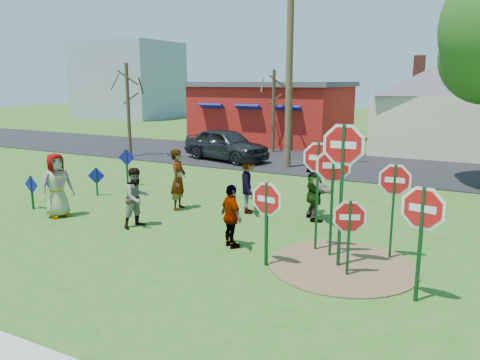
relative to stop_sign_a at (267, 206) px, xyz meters
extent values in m
plane|color=#285D1A|center=(-3.00, 1.73, -1.34)|extent=(120.00, 120.00, 0.00)
cube|color=black|center=(-3.00, 13.23, -1.32)|extent=(120.00, 7.50, 0.04)
cylinder|color=brown|center=(1.50, 0.73, -1.33)|extent=(3.20, 3.20, 0.03)
cube|color=maroon|center=(-8.50, 19.73, 0.46)|extent=(9.00, 7.00, 3.60)
cube|color=#4C4C51|center=(-8.50, 19.73, 2.41)|extent=(9.40, 7.40, 0.30)
cube|color=navy|center=(-11.00, 16.13, 1.06)|extent=(1.60, 0.78, 0.45)
cube|color=navy|center=(-8.50, 16.13, 1.06)|extent=(1.60, 0.78, 0.45)
cube|color=navy|center=(-6.00, 16.13, 1.06)|extent=(1.60, 0.78, 0.45)
cube|color=beige|center=(2.50, 19.73, 0.26)|extent=(8.00, 7.00, 3.20)
pyramid|color=#4C4C51|center=(2.50, 19.73, 4.06)|extent=(9.40, 9.40, 2.20)
cube|color=brown|center=(0.50, 18.73, 3.26)|extent=(0.55, 0.55, 1.40)
cube|color=#8C939E|center=(-31.00, 31.73, 2.66)|extent=(10.00, 8.00, 8.00)
cube|color=#103D1D|center=(0.00, 0.00, -0.42)|extent=(0.06, 0.07, 1.85)
cylinder|color=white|center=(0.00, 0.00, 0.15)|extent=(0.98, 0.19, 0.99)
cylinder|color=#B81011|center=(0.00, 0.00, 0.15)|extent=(0.84, 0.17, 0.85)
cube|color=white|center=(0.00, 0.00, 0.15)|extent=(0.43, 0.08, 0.12)
cube|color=#103D1D|center=(0.65, 1.40, -0.05)|extent=(0.06, 0.07, 2.58)
cylinder|color=white|center=(0.65, 1.40, 0.89)|extent=(0.95, 0.20, 0.97)
cylinder|color=#B81011|center=(0.65, 1.40, 0.89)|extent=(0.82, 0.17, 0.84)
cube|color=white|center=(0.65, 1.40, 0.89)|extent=(0.42, 0.09, 0.12)
cylinder|color=gold|center=(0.65, 1.40, 0.89)|extent=(0.95, 0.19, 0.97)
cube|color=#103D1D|center=(1.41, 0.67, 0.20)|extent=(0.07, 0.08, 3.09)
cylinder|color=white|center=(1.41, 0.67, 1.32)|extent=(1.19, 0.09, 1.19)
cylinder|color=#B81011|center=(1.41, 0.67, 1.32)|extent=(1.02, 0.09, 1.02)
cube|color=white|center=(1.41, 0.67, 1.32)|extent=(0.52, 0.04, 0.15)
cube|color=#103D1D|center=(2.32, 1.67, -0.26)|extent=(0.06, 0.07, 2.17)
cylinder|color=white|center=(2.32, 1.67, 0.48)|extent=(0.95, 0.11, 0.96)
cylinder|color=#B81011|center=(2.32, 1.67, 0.48)|extent=(0.82, 0.10, 0.83)
cube|color=white|center=(2.32, 1.67, 0.48)|extent=(0.42, 0.05, 0.12)
cylinder|color=gold|center=(2.32, 1.67, 0.48)|extent=(0.95, 0.11, 0.96)
cube|color=#103D1D|center=(1.72, 0.26, -0.54)|extent=(0.07, 0.08, 1.60)
cylinder|color=white|center=(1.72, 0.26, -0.08)|extent=(0.86, 0.39, 0.93)
cylinder|color=#B81011|center=(1.72, 0.26, -0.08)|extent=(0.74, 0.34, 0.80)
cube|color=white|center=(1.72, 0.26, -0.08)|extent=(0.38, 0.17, 0.12)
cube|color=#103D1D|center=(3.13, -0.27, -0.27)|extent=(0.07, 0.08, 2.14)
cylinder|color=white|center=(3.13, -0.27, 0.41)|extent=(1.05, 0.25, 1.07)
cylinder|color=#B81011|center=(3.13, -0.27, 0.41)|extent=(0.91, 0.22, 0.92)
cube|color=white|center=(3.13, -0.27, 0.41)|extent=(0.46, 0.11, 0.13)
cylinder|color=gold|center=(3.13, -0.27, 0.41)|extent=(1.05, 0.24, 1.07)
cube|color=#103D1D|center=(1.07, 1.17, -0.09)|extent=(0.08, 0.09, 2.51)
cylinder|color=white|center=(1.07, 1.17, 0.78)|extent=(0.99, 0.42, 1.07)
cylinder|color=#B81011|center=(1.07, 1.17, 0.78)|extent=(0.86, 0.37, 0.92)
cube|color=white|center=(1.07, 1.17, 0.78)|extent=(0.44, 0.18, 0.13)
cube|color=#103D1D|center=(-8.39, 0.78, -0.81)|extent=(0.05, 0.06, 1.07)
cube|color=navy|center=(-8.39, 0.78, -0.56)|extent=(0.60, 0.04, 0.60)
cube|color=#103D1D|center=(-7.75, 0.96, -0.74)|extent=(0.05, 0.06, 1.21)
cube|color=navy|center=(-7.75, 0.96, -0.41)|extent=(0.58, 0.02, 0.58)
cube|color=#103D1D|center=(-7.89, 3.04, -0.85)|extent=(0.07, 0.07, 1.00)
cube|color=navy|center=(-7.89, 3.04, -0.63)|extent=(0.56, 0.26, 0.60)
cube|color=#103D1D|center=(-8.02, 4.78, -0.64)|extent=(0.06, 0.07, 1.41)
cube|color=navy|center=(-8.02, 4.78, -0.25)|extent=(0.66, 0.15, 0.67)
imported|color=#3C457E|center=(-7.00, 0.57, -0.39)|extent=(0.88, 1.08, 1.90)
imported|color=#236D5D|center=(-4.33, 2.92, -0.40)|extent=(0.62, 0.78, 1.90)
imported|color=brown|center=(-4.29, 0.89, -0.52)|extent=(0.83, 0.95, 1.65)
imported|color=#38383D|center=(-2.19, 3.56, -0.44)|extent=(1.15, 1.35, 1.81)
imported|color=#4A2D55|center=(-1.21, 0.64, -0.57)|extent=(0.97, 0.82, 1.55)
imported|color=#1F5329|center=(-0.20, 3.80, -0.41)|extent=(1.41, 1.74, 1.86)
imported|color=#2B2B2F|center=(-7.48, 11.54, -0.51)|extent=(5.00, 3.01, 1.59)
cylinder|color=#4C3823|center=(-3.99, 11.14, 3.60)|extent=(0.31, 0.31, 9.90)
cylinder|color=#382819|center=(-12.57, 10.26, 1.08)|extent=(0.18, 0.18, 4.85)
cylinder|color=#382819|center=(-6.49, 15.19, 0.94)|extent=(0.18, 0.18, 4.56)
camera|label=1|loc=(3.95, -8.78, 2.60)|focal=35.00mm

